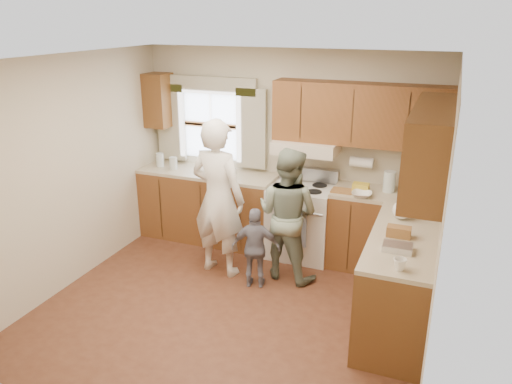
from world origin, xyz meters
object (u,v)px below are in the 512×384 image
at_px(stove, 302,220).
at_px(child, 256,248).
at_px(woman_right, 288,214).
at_px(woman_left, 218,198).

distance_m(stove, child, 0.97).
xyz_separation_m(woman_right, child, (-0.24, -0.35, -0.30)).
bearing_deg(woman_left, stove, -126.18).
relative_size(stove, woman_left, 0.59).
xyz_separation_m(stove, child, (-0.24, -0.94, -0.01)).
bearing_deg(child, woman_right, -139.32).
xyz_separation_m(woman_left, woman_right, (0.77, 0.19, -0.15)).
bearing_deg(child, woman_left, -32.26).
height_order(stove, woman_left, woman_left).
bearing_deg(woman_left, child, 170.97).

